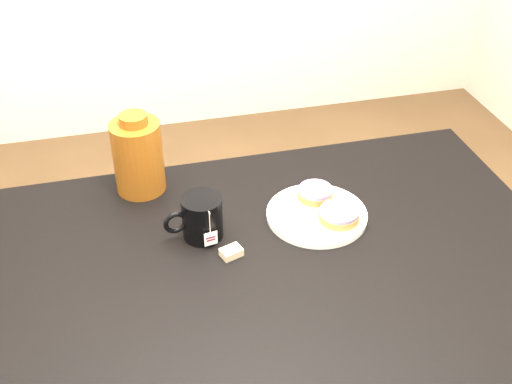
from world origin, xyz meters
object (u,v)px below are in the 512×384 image
table (250,303)px  mug (201,217)px  bagel_back (315,193)px  bagel_front (339,215)px  teabag_pouch (231,252)px  bagel_package (138,156)px  plate (317,214)px

table → mug: bearing=116.2°
bagel_back → mug: mug is taller
bagel_front → teabag_pouch: bagel_front is taller
bagel_front → teabag_pouch: size_ratio=2.88×
mug → bagel_back: bearing=1.9°
teabag_pouch → bagel_package: size_ratio=0.22×
mug → bagel_package: bearing=107.4°
table → mug: 0.21m
bagel_back → bagel_package: (-0.40, 0.16, 0.07)m
bagel_package → bagel_back: bearing=-21.8°
plate → bagel_front: bearing=-41.9°
bagel_package → plate: bearing=-29.5°
plate → bagel_package: bearing=150.5°
bagel_back → teabag_pouch: (-0.24, -0.14, -0.02)m
plate → teabag_pouch: teabag_pouch is taller
table → mug: (-0.07, 0.15, 0.13)m
table → plate: bearing=37.6°
mug → bagel_package: bagel_package is taller
mug → bagel_front: bearing=-16.2°
plate → mug: size_ratio=1.66×
mug → teabag_pouch: mug is taller
table → bagel_back: bagel_back is taller
bagel_package → teabag_pouch: bearing=-61.7°
table → plate: plate is taller
plate → mug: mug is taller
table → teabag_pouch: teabag_pouch is taller
bagel_back → teabag_pouch: bearing=-149.1°
table → bagel_package: 0.45m
bagel_front → teabag_pouch: (-0.26, -0.05, -0.02)m
mug → bagel_package: size_ratio=0.69×
plate → teabag_pouch: size_ratio=5.21×
mug → teabag_pouch: 0.10m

